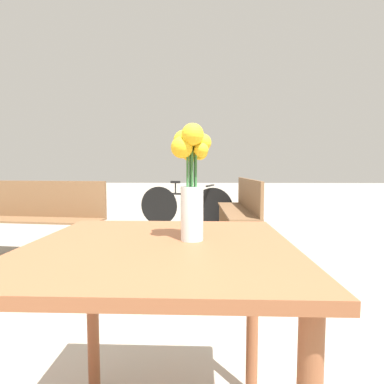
% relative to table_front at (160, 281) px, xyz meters
% --- Properties ---
extents(table_front, '(0.81, 0.79, 0.75)m').
position_rel_table_front_xyz_m(table_front, '(0.00, 0.00, 0.00)').
color(table_front, brown).
rests_on(table_front, ground_plane).
extents(flower_vase, '(0.12, 0.14, 0.36)m').
position_rel_table_front_xyz_m(flower_vase, '(0.09, 0.04, 0.32)').
color(flower_vase, silver).
rests_on(flower_vase, table_front).
extents(bench_near, '(0.38, 1.63, 0.85)m').
position_rel_table_front_xyz_m(bench_near, '(0.68, 3.03, -0.17)').
color(bench_near, brown).
rests_on(bench_near, ground_plane).
extents(bench_middle, '(1.49, 0.52, 0.85)m').
position_rel_table_front_xyz_m(bench_middle, '(-1.62, 2.28, -0.18)').
color(bench_middle, brown).
rests_on(bench_middle, ground_plane).
extents(bicycle, '(1.59, 0.59, 0.78)m').
position_rel_table_front_xyz_m(bicycle, '(-0.12, 4.16, -0.28)').
color(bicycle, black).
rests_on(bicycle, ground_plane).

